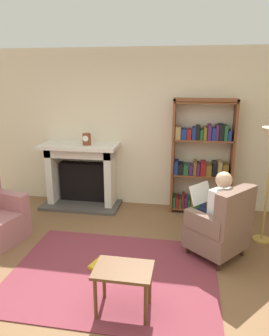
% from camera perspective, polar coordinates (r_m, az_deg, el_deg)
% --- Properties ---
extents(ground, '(14.00, 14.00, 0.00)m').
position_cam_1_polar(ground, '(3.70, -5.04, -21.14)').
color(ground, brown).
extents(back_wall, '(5.60, 0.10, 2.70)m').
position_cam_1_polar(back_wall, '(5.51, 1.37, 6.91)').
color(back_wall, beige).
rests_on(back_wall, ground).
extents(area_rug, '(2.40, 1.80, 0.01)m').
position_cam_1_polar(area_rug, '(3.93, -3.88, -18.48)').
color(area_rug, brown).
rests_on(area_rug, ground).
extents(fireplace, '(1.37, 0.64, 1.12)m').
position_cam_1_polar(fireplace, '(5.69, -9.43, -0.85)').
color(fireplace, '#4C4742').
rests_on(fireplace, ground).
extents(mantel_clock, '(0.14, 0.14, 0.20)m').
position_cam_1_polar(mantel_clock, '(5.40, -8.60, 5.15)').
color(mantel_clock, brown).
rests_on(mantel_clock, fireplace).
extents(bookshelf, '(1.00, 0.32, 1.90)m').
position_cam_1_polar(bookshelf, '(5.34, 12.09, 1.39)').
color(bookshelf, brown).
rests_on(bookshelf, ground).
extents(armchair_reading, '(0.89, 0.89, 0.97)m').
position_cam_1_polar(armchair_reading, '(4.18, 15.34, -10.16)').
color(armchair_reading, '#331E14').
rests_on(armchair_reading, ground).
extents(seated_reader, '(0.59, 0.57, 1.14)m').
position_cam_1_polar(seated_reader, '(4.16, 14.21, -7.23)').
color(seated_reader, silver).
rests_on(seated_reader, ground).
extents(side_table, '(0.56, 0.39, 0.48)m').
position_cam_1_polar(side_table, '(3.20, -2.02, -18.80)').
color(side_table, brown).
rests_on(side_table, ground).
extents(scattered_books, '(0.62, 0.40, 0.04)m').
position_cam_1_polar(scattered_books, '(4.01, -4.42, -17.25)').
color(scattered_books, '#334CA5').
rests_on(scattered_books, area_rug).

